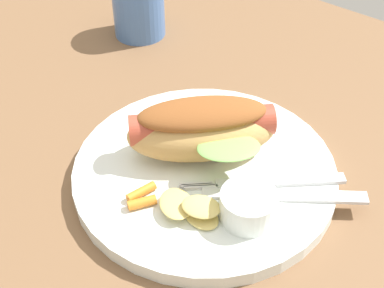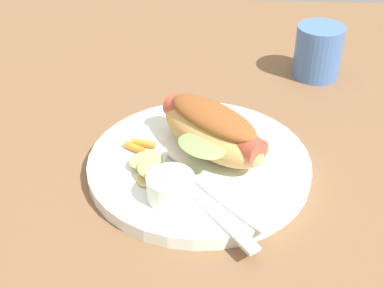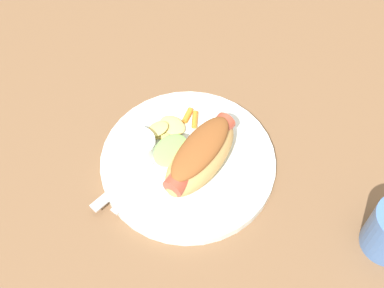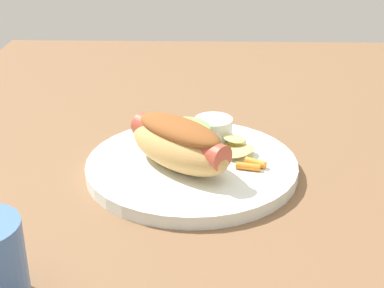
# 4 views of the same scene
# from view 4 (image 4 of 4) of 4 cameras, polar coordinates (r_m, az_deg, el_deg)

# --- Properties ---
(ground_plane) EXTENTS (1.20, 0.90, 0.02)m
(ground_plane) POSITION_cam_4_polar(r_m,az_deg,el_deg) (0.76, 2.09, -2.36)
(ground_plane) COLOR brown
(plate) EXTENTS (0.26, 0.26, 0.02)m
(plate) POSITION_cam_4_polar(r_m,az_deg,el_deg) (0.73, -0.02, -2.25)
(plate) COLOR white
(plate) RESTS_ON ground_plane
(hot_dog) EXTENTS (0.15, 0.15, 0.06)m
(hot_dog) POSITION_cam_4_polar(r_m,az_deg,el_deg) (0.70, -1.25, 0.16)
(hot_dog) COLOR tan
(hot_dog) RESTS_ON plate
(sauce_ramekin) EXTENTS (0.05, 0.05, 0.03)m
(sauce_ramekin) POSITION_cam_4_polar(r_m,az_deg,el_deg) (0.78, 2.38, 1.54)
(sauce_ramekin) COLOR white
(sauce_ramekin) RESTS_ON plate
(fork) EXTENTS (0.12, 0.12, 0.00)m
(fork) POSITION_cam_4_polar(r_m,az_deg,el_deg) (0.78, -1.30, 0.51)
(fork) COLOR silver
(fork) RESTS_ON plate
(knife) EXTENTS (0.13, 0.10, 0.00)m
(knife) POSITION_cam_4_polar(r_m,az_deg,el_deg) (0.80, -0.91, 1.14)
(knife) COLOR silver
(knife) RESTS_ON plate
(chips_pile) EXTENTS (0.07, 0.05, 0.02)m
(chips_pile) POSITION_cam_4_polar(r_m,az_deg,el_deg) (0.75, 4.42, -0.22)
(chips_pile) COLOR #D8C16A
(chips_pile) RESTS_ON plate
(carrot_garnish) EXTENTS (0.03, 0.04, 0.01)m
(carrot_garnish) POSITION_cam_4_polar(r_m,az_deg,el_deg) (0.71, 5.90, -2.03)
(carrot_garnish) COLOR orange
(carrot_garnish) RESTS_ON plate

